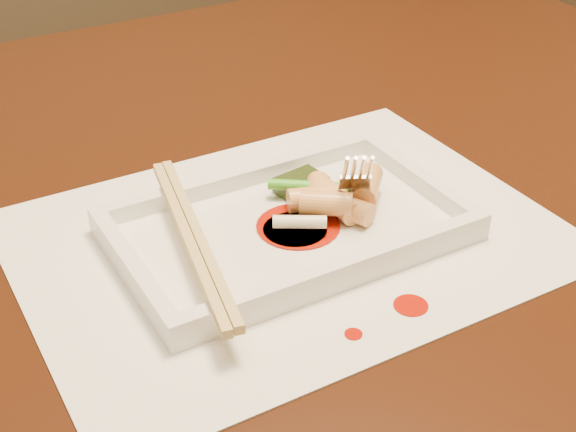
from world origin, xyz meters
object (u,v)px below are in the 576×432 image
table (151,314)px  fork (356,110)px  plate_base (288,231)px  placemat (288,237)px  chopstick_a (187,238)px

table → fork: bearing=-23.0°
table → plate_base: plate_base is taller
fork → placemat: bearing=-165.6°
table → fork: 0.25m
table → placemat: placemat is taller
placemat → chopstick_a: (-0.08, 0.00, 0.03)m
placemat → plate_base: plate_base is taller
table → plate_base: size_ratio=5.38×
table → fork: fork is taller
fork → plate_base: bearing=-165.6°
chopstick_a → plate_base: bearing=-0.0°
table → chopstick_a: size_ratio=6.43×
placemat → table: bearing=136.1°
plate_base → chopstick_a: 0.08m
fork → table: bearing=157.0°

